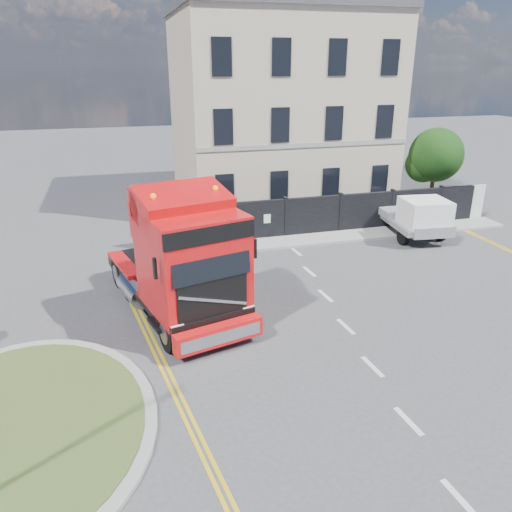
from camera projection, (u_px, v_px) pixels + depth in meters
name	position (u px, v px, depth m)	size (l,w,h in m)	color
ground	(259.00, 333.00, 16.46)	(120.00, 120.00, 0.00)	#424244
traffic_island	(13.00, 431.00, 11.95)	(6.80, 6.80, 0.17)	gray
hoarding_fence	(332.00, 214.00, 25.84)	(18.80, 0.25, 2.00)	black
georgian_building	(278.00, 107.00, 30.70)	(12.30, 10.30, 12.80)	#BFB297
tree	(433.00, 157.00, 29.87)	(3.20, 3.20, 4.80)	#382619
pavement_far	(328.00, 238.00, 25.23)	(20.00, 1.60, 0.12)	gray
truck	(184.00, 264.00, 16.66)	(4.61, 8.10, 4.58)	black
flatbed_pickup	(416.00, 216.00, 24.91)	(2.68, 5.46, 2.18)	gray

